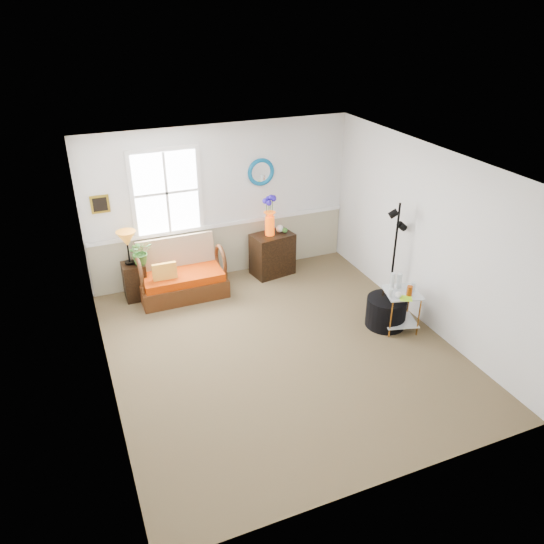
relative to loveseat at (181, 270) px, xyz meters
name	(u,v)px	position (x,y,z in m)	size (l,w,h in m)	color
floor	(280,349)	(0.87, -2.00, -0.45)	(4.50, 5.00, 0.01)	brown
ceiling	(282,165)	(0.87, -2.00, 2.15)	(4.50, 5.00, 0.01)	white
walls	(281,265)	(0.87, -2.00, 0.85)	(4.51, 5.01, 2.60)	silver
wainscot	(224,250)	(0.87, 0.48, 0.00)	(4.46, 0.02, 0.90)	tan
chair_rail	(223,225)	(0.87, 0.47, 0.47)	(4.46, 0.04, 0.06)	white
window	(166,193)	(-0.03, 0.47, 1.15)	(1.14, 0.06, 1.44)	white
picture	(100,204)	(-1.05, 0.48, 1.10)	(0.28, 0.03, 0.28)	gold
mirror	(261,172)	(1.57, 0.48, 1.30)	(0.47, 0.47, 0.07)	#067EB4
loveseat	(181,270)	(0.00, 0.00, 0.00)	(1.37, 0.78, 0.90)	#4A2B12
throw_pillow	(165,275)	(-0.29, -0.13, 0.03)	(0.38, 0.09, 0.38)	#C95712
lamp_stand	(135,281)	(-0.72, 0.18, -0.14)	(0.35, 0.35, 0.61)	black
table_lamp	(128,248)	(-0.76, 0.19, 0.44)	(0.30, 0.30, 0.55)	orange
potted_plant	(141,254)	(-0.58, 0.14, 0.32)	(0.36, 0.40, 0.31)	#326425
cabinet	(272,254)	(1.64, 0.14, -0.08)	(0.69, 0.45, 0.74)	black
flower_vase	(270,216)	(1.59, 0.15, 0.64)	(0.20, 0.20, 0.69)	#F94C05
side_table	(400,310)	(2.68, -2.19, -0.14)	(0.48, 0.48, 0.61)	#BE7A2B
tabletop_items	(402,285)	(2.63, -2.21, 0.29)	(0.42, 0.42, 0.25)	silver
floor_lamp	(394,256)	(2.92, -1.57, 0.40)	(0.25, 0.25, 1.70)	black
ottoman	(386,312)	(2.55, -2.03, -0.22)	(0.58, 0.58, 0.45)	black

